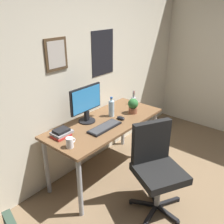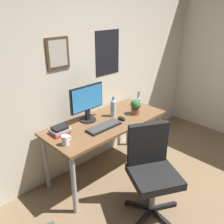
{
  "view_description": "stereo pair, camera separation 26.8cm",
  "coord_description": "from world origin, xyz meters",
  "px_view_note": "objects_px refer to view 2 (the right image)",
  "views": [
    {
      "loc": [
        -2.03,
        -0.02,
        2.04
      ],
      "look_at": [
        -0.04,
        1.64,
        0.89
      ],
      "focal_mm": 39.79,
      "sensor_mm": 36.0,
      "label": 1
    },
    {
      "loc": [
        -1.85,
        -0.22,
        2.04
      ],
      "look_at": [
        -0.04,
        1.64,
        0.89
      ],
      "focal_mm": 39.79,
      "sensor_mm": 36.0,
      "label": 2
    }
  ],
  "objects_px": {
    "office_chair": "(151,166)",
    "pen_cup": "(138,101)",
    "monitor": "(87,102)",
    "keyboard": "(104,127)",
    "potted_plant": "(136,106)",
    "coffee_mug_near": "(65,140)",
    "book_stack_left": "(60,130)",
    "computer_mouse": "(122,118)",
    "water_bottle": "(113,108)"
  },
  "relations": [
    {
      "from": "monitor",
      "to": "keyboard",
      "type": "relative_size",
      "value": 1.07
    },
    {
      "from": "keyboard",
      "to": "book_stack_left",
      "type": "xyz_separation_m",
      "value": [
        -0.43,
        0.23,
        0.02
      ]
    },
    {
      "from": "coffee_mug_near",
      "to": "potted_plant",
      "type": "relative_size",
      "value": 0.57
    },
    {
      "from": "monitor",
      "to": "book_stack_left",
      "type": "xyz_separation_m",
      "value": [
        -0.43,
        -0.05,
        -0.2
      ]
    },
    {
      "from": "water_bottle",
      "to": "computer_mouse",
      "type": "bearing_deg",
      "value": -90.22
    },
    {
      "from": "water_bottle",
      "to": "coffee_mug_near",
      "type": "bearing_deg",
      "value": -169.03
    },
    {
      "from": "coffee_mug_near",
      "to": "potted_plant",
      "type": "distance_m",
      "value": 1.07
    },
    {
      "from": "computer_mouse",
      "to": "pen_cup",
      "type": "distance_m",
      "value": 0.53
    },
    {
      "from": "office_chair",
      "to": "potted_plant",
      "type": "xyz_separation_m",
      "value": [
        0.49,
        0.65,
        0.32
      ]
    },
    {
      "from": "office_chair",
      "to": "monitor",
      "type": "relative_size",
      "value": 2.07
    },
    {
      "from": "computer_mouse",
      "to": "coffee_mug_near",
      "type": "xyz_separation_m",
      "value": [
        -0.82,
        -0.01,
        0.03
      ]
    },
    {
      "from": "potted_plant",
      "to": "pen_cup",
      "type": "relative_size",
      "value": 0.98
    },
    {
      "from": "keyboard",
      "to": "computer_mouse",
      "type": "xyz_separation_m",
      "value": [
        0.3,
        0.0,
        0.01
      ]
    },
    {
      "from": "office_chair",
      "to": "pen_cup",
      "type": "relative_size",
      "value": 4.75
    },
    {
      "from": "water_bottle",
      "to": "pen_cup",
      "type": "bearing_deg",
      "value": 2.34
    },
    {
      "from": "office_chair",
      "to": "book_stack_left",
      "type": "relative_size",
      "value": 4.42
    },
    {
      "from": "potted_plant",
      "to": "water_bottle",
      "type": "bearing_deg",
      "value": 148.96
    },
    {
      "from": "keyboard",
      "to": "coffee_mug_near",
      "type": "bearing_deg",
      "value": -179.47
    },
    {
      "from": "keyboard",
      "to": "pen_cup",
      "type": "xyz_separation_m",
      "value": [
        0.81,
        0.17,
        0.04
      ]
    },
    {
      "from": "keyboard",
      "to": "potted_plant",
      "type": "xyz_separation_m",
      "value": [
        0.55,
        0.0,
        0.09
      ]
    },
    {
      "from": "computer_mouse",
      "to": "potted_plant",
      "type": "relative_size",
      "value": 0.56
    },
    {
      "from": "computer_mouse",
      "to": "office_chair",
      "type": "bearing_deg",
      "value": -110.47
    },
    {
      "from": "coffee_mug_near",
      "to": "monitor",
      "type": "bearing_deg",
      "value": 29.16
    },
    {
      "from": "pen_cup",
      "to": "book_stack_left",
      "type": "height_order",
      "value": "pen_cup"
    },
    {
      "from": "water_bottle",
      "to": "potted_plant",
      "type": "relative_size",
      "value": 1.29
    },
    {
      "from": "water_bottle",
      "to": "coffee_mug_near",
      "type": "xyz_separation_m",
      "value": [
        -0.82,
        -0.16,
        -0.05
      ]
    },
    {
      "from": "office_chair",
      "to": "coffee_mug_near",
      "type": "relative_size",
      "value": 8.56
    },
    {
      "from": "water_bottle",
      "to": "potted_plant",
      "type": "xyz_separation_m",
      "value": [
        0.25,
        -0.15,
        -0.0
      ]
    },
    {
      "from": "keyboard",
      "to": "coffee_mug_near",
      "type": "xyz_separation_m",
      "value": [
        -0.52,
        -0.0,
        0.04
      ]
    },
    {
      "from": "keyboard",
      "to": "potted_plant",
      "type": "distance_m",
      "value": 0.56
    },
    {
      "from": "coffee_mug_near",
      "to": "pen_cup",
      "type": "distance_m",
      "value": 1.34
    },
    {
      "from": "keyboard",
      "to": "potted_plant",
      "type": "height_order",
      "value": "potted_plant"
    },
    {
      "from": "office_chair",
      "to": "pen_cup",
      "type": "bearing_deg",
      "value": 47.64
    },
    {
      "from": "monitor",
      "to": "computer_mouse",
      "type": "height_order",
      "value": "monitor"
    },
    {
      "from": "monitor",
      "to": "book_stack_left",
      "type": "bearing_deg",
      "value": -173.33
    },
    {
      "from": "coffee_mug_near",
      "to": "pen_cup",
      "type": "relative_size",
      "value": 0.56
    },
    {
      "from": "monitor",
      "to": "pen_cup",
      "type": "relative_size",
      "value": 2.3
    },
    {
      "from": "office_chair",
      "to": "monitor",
      "type": "height_order",
      "value": "monitor"
    },
    {
      "from": "potted_plant",
      "to": "office_chair",
      "type": "bearing_deg",
      "value": -127.06
    },
    {
      "from": "book_stack_left",
      "to": "coffee_mug_near",
      "type": "bearing_deg",
      "value": -110.61
    },
    {
      "from": "potted_plant",
      "to": "monitor",
      "type": "bearing_deg",
      "value": 153.28
    },
    {
      "from": "book_stack_left",
      "to": "keyboard",
      "type": "bearing_deg",
      "value": -28.5
    },
    {
      "from": "pen_cup",
      "to": "monitor",
      "type": "bearing_deg",
      "value": 172.41
    },
    {
      "from": "coffee_mug_near",
      "to": "pen_cup",
      "type": "xyz_separation_m",
      "value": [
        1.32,
        0.18,
        0.0
      ]
    },
    {
      "from": "keyboard",
      "to": "office_chair",
      "type": "bearing_deg",
      "value": -85.0
    },
    {
      "from": "office_chair",
      "to": "computer_mouse",
      "type": "distance_m",
      "value": 0.73
    },
    {
      "from": "monitor",
      "to": "computer_mouse",
      "type": "bearing_deg",
      "value": -42.47
    },
    {
      "from": "water_bottle",
      "to": "pen_cup",
      "type": "height_order",
      "value": "water_bottle"
    },
    {
      "from": "coffee_mug_near",
      "to": "book_stack_left",
      "type": "xyz_separation_m",
      "value": [
        0.09,
        0.24,
        -0.01
      ]
    },
    {
      "from": "office_chair",
      "to": "pen_cup",
      "type": "height_order",
      "value": "office_chair"
    }
  ]
}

